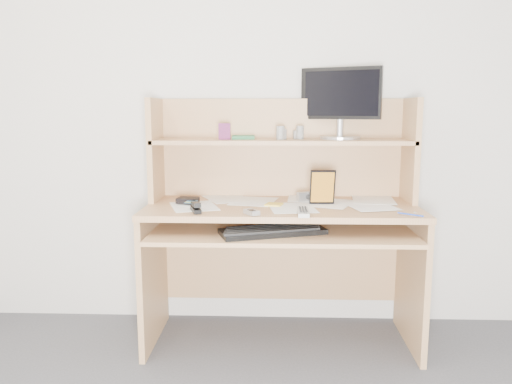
{
  "coord_description": "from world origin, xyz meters",
  "views": [
    {
      "loc": [
        -0.04,
        -1.06,
        1.23
      ],
      "look_at": [
        -0.13,
        1.43,
        0.83
      ],
      "focal_mm": 35.0,
      "sensor_mm": 36.0,
      "label": 1
    }
  ],
  "objects_px": {
    "desk": "(281,212)",
    "game_case": "(322,187)",
    "monitor": "(341,101)",
    "tv_remote": "(303,212)",
    "keyboard": "(273,231)"
  },
  "relations": [
    {
      "from": "desk",
      "to": "game_case",
      "type": "xyz_separation_m",
      "value": [
        0.21,
        -0.08,
        0.15
      ]
    },
    {
      "from": "game_case",
      "to": "desk",
      "type": "bearing_deg",
      "value": 154.07
    },
    {
      "from": "desk",
      "to": "monitor",
      "type": "distance_m",
      "value": 0.68
    },
    {
      "from": "monitor",
      "to": "game_case",
      "type": "bearing_deg",
      "value": -92.84
    },
    {
      "from": "monitor",
      "to": "tv_remote",
      "type": "bearing_deg",
      "value": -91.85
    },
    {
      "from": "keyboard",
      "to": "game_case",
      "type": "height_order",
      "value": "game_case"
    },
    {
      "from": "tv_remote",
      "to": "monitor",
      "type": "relative_size",
      "value": 0.44
    },
    {
      "from": "keyboard",
      "to": "desk",
      "type": "bearing_deg",
      "value": 62.66
    },
    {
      "from": "desk",
      "to": "monitor",
      "type": "relative_size",
      "value": 3.35
    },
    {
      "from": "desk",
      "to": "tv_remote",
      "type": "height_order",
      "value": "desk"
    },
    {
      "from": "tv_remote",
      "to": "monitor",
      "type": "xyz_separation_m",
      "value": [
        0.22,
        0.46,
        0.52
      ]
    },
    {
      "from": "keyboard",
      "to": "tv_remote",
      "type": "xyz_separation_m",
      "value": [
        0.14,
        -0.03,
        0.1
      ]
    },
    {
      "from": "game_case",
      "to": "tv_remote",
      "type": "bearing_deg",
      "value": -118.24
    },
    {
      "from": "keyboard",
      "to": "monitor",
      "type": "bearing_deg",
      "value": 31.38
    },
    {
      "from": "keyboard",
      "to": "tv_remote",
      "type": "relative_size",
      "value": 2.88
    }
  ]
}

